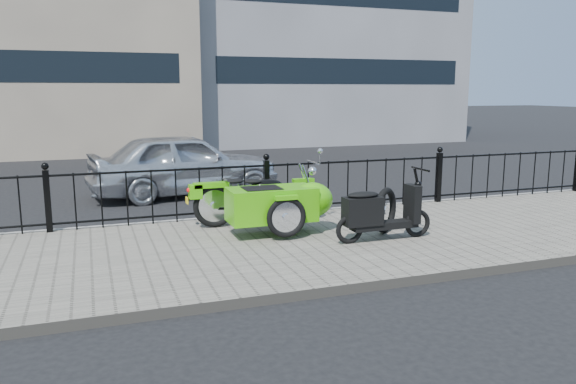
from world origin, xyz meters
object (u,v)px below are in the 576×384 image
object	(u,v)px
sedan_car	(185,164)
scooter	(378,213)
spare_tire	(385,210)
motorcycle_sidecar	(280,201)

from	to	relation	value
sedan_car	scooter	bearing A→B (deg)	-166.97
spare_tire	sedan_car	size ratio (longest dim) A/B	0.17
motorcycle_sidecar	sedan_car	distance (m)	4.25
scooter	spare_tire	distance (m)	0.50
motorcycle_sidecar	sedan_car	size ratio (longest dim) A/B	0.56
scooter	spare_tire	world-z (taller)	scooter
spare_tire	sedan_car	distance (m)	5.29
scooter	sedan_car	world-z (taller)	sedan_car
motorcycle_sidecar	spare_tire	distance (m)	1.62
scooter	spare_tire	size ratio (longest dim) A/B	2.19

